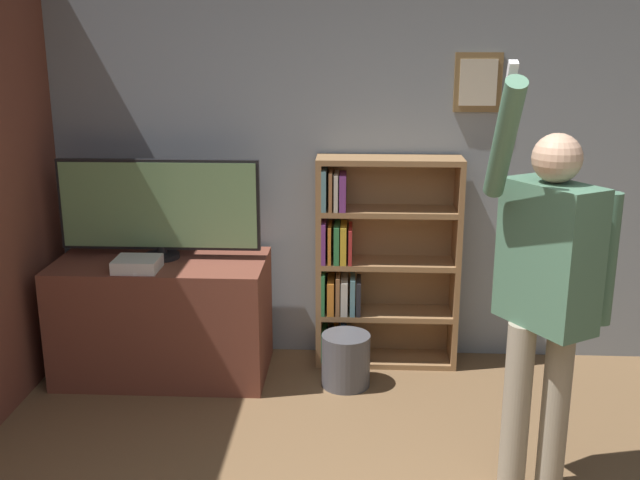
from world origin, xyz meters
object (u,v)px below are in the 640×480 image
(game_console, at_px, (137,264))
(waste_bin, at_px, (346,360))
(person, at_px, (547,285))
(bookshelf, at_px, (373,266))
(television, at_px, (159,207))

(game_console, xyz_separation_m, waste_bin, (1.26, 0.08, -0.64))
(game_console, bearing_deg, person, -25.43)
(bookshelf, relative_size, person, 0.68)
(person, distance_m, waste_bin, 1.69)
(television, height_order, bookshelf, television)
(game_console, height_order, person, person)
(television, distance_m, bookshelf, 1.43)
(waste_bin, bearing_deg, person, -50.71)
(television, relative_size, bookshelf, 0.91)
(bookshelf, bearing_deg, person, -63.49)
(bookshelf, distance_m, person, 1.71)
(person, bearing_deg, waste_bin, -172.34)
(bookshelf, distance_m, waste_bin, 0.65)
(bookshelf, relative_size, waste_bin, 4.13)
(person, bearing_deg, game_console, -147.07)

